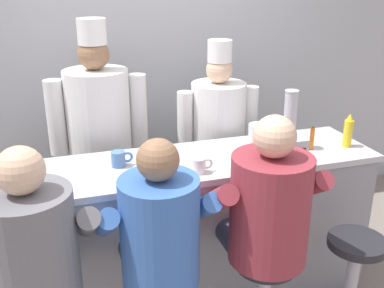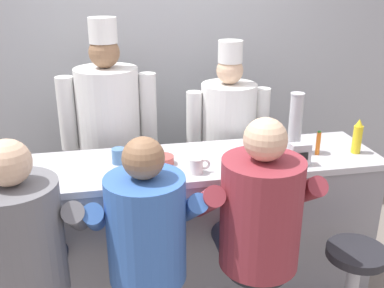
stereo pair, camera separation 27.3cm
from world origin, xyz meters
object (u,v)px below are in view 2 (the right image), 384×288
Objects in this scene: diner_seated_grey at (22,245)px; empty_stool_round at (353,280)px; cereal_bowl at (162,160)px; napkin_dispenser_chrome at (300,154)px; hot_sauce_bottle_orange at (318,143)px; diner_seated_maroon at (258,217)px; coffee_mug_blue at (120,156)px; cup_stack_steel at (295,123)px; cook_in_whites_near at (110,131)px; coffee_mug_white at (197,166)px; mustard_bottle_yellow at (357,137)px; ketchup_bottle_red at (261,150)px; cook_in_whites_far at (228,139)px; diner_seated_blue at (146,234)px; water_pitcher_clear at (261,143)px; breakfast_plate at (131,177)px.

empty_stool_round is (1.78, -0.04, -0.46)m from diner_seated_grey.
cereal_bowl is 0.83m from napkin_dispenser_chrome.
diner_seated_maroon reaches higher than hot_sauce_bottle_orange.
hot_sauce_bottle_orange is 1.26m from coffee_mug_blue.
hot_sauce_bottle_orange is at bearing -22.76° from cup_stack_steel.
cup_stack_steel is 0.22× the size of cook_in_whites_near.
hot_sauce_bottle_orange reaches higher than coffee_mug_white.
cook_in_whites_near is (-1.16, 0.68, -0.21)m from cup_stack_steel.
coffee_mug_blue reaches higher than coffee_mug_white.
coffee_mug_white is at bearing -164.70° from cup_stack_steel.
ketchup_bottle_red is at bearing -171.75° from mustard_bottle_yellow.
coffee_mug_white is 0.72m from cup_stack_steel.
cup_stack_steel reaches higher than ketchup_bottle_red.
cook_in_whites_far reaches higher than hot_sauce_bottle_orange.
ketchup_bottle_red is at bearing -16.07° from cereal_bowl.
empty_stool_round is at bearing -26.98° from coffee_mug_blue.
mustard_bottle_yellow is 0.16× the size of diner_seated_maroon.
diner_seated_grey is (-1.62, -0.56, -0.32)m from cup_stack_steel.
mustard_bottle_yellow is 1.26m from cereal_bowl.
diner_seated_blue is at bearing -161.24° from mustard_bottle_yellow.
coffee_mug_blue is 1.56m from empty_stool_round.
diner_seated_grey is 1.19m from diner_seated_maroon.
diner_seated_maroon is 2.28× the size of empty_stool_round.
diner_seated_maroon reaches higher than coffee_mug_white.
diner_seated_grey is at bearing -166.86° from napkin_dispenser_chrome.
cup_stack_steel is (-0.14, 0.06, 0.12)m from hot_sauce_bottle_orange.
water_pitcher_clear is 1.49m from diner_seated_grey.
breakfast_plate is 1.12m from cook_in_whites_far.
breakfast_plate is 0.19× the size of diner_seated_maroon.
hot_sauce_bottle_orange is at bearing 23.52° from diner_seated_blue.
diner_seated_blue is (-1.42, -0.48, -0.25)m from mustard_bottle_yellow.
mustard_bottle_yellow is at bearing 13.43° from diner_seated_grey.
napkin_dispenser_chrome is 0.09× the size of diner_seated_maroon.
cup_stack_steel reaches higher than napkin_dispenser_chrome.
coffee_mug_white is at bearing -117.84° from cook_in_whites_far.
cereal_bowl is at bearing 177.10° from mustard_bottle_yellow.
ketchup_bottle_red is at bearing 27.60° from diner_seated_blue.
water_pitcher_clear reaches higher than coffee_mug_white.
diner_seated_blue is at bearing -84.11° from breakfast_plate.
hot_sauce_bottle_orange is at bearing 41.43° from diner_seated_maroon.
cup_stack_steel reaches higher than water_pitcher_clear.
diner_seated_blue is (0.09, -0.62, -0.19)m from coffee_mug_blue.
cook_in_whites_near is at bearing 113.02° from cereal_bowl.
water_pitcher_clear is 0.11× the size of cook_in_whites_near.
mustard_bottle_yellow is 1.52m from diner_seated_blue.
empty_stool_round is at bearing -1.61° from diner_seated_blue.
diner_seated_blue is at bearing -159.35° from napkin_dispenser_chrome.
ketchup_bottle_red is 0.15× the size of cook_in_whites_far.
cereal_bowl is 1.10× the size of coffee_mug_white.
diner_seated_blue is at bearing -81.71° from coffee_mug_blue.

